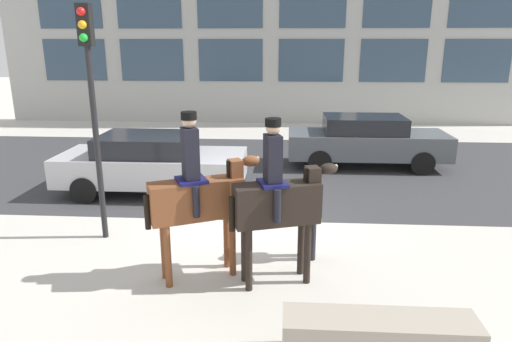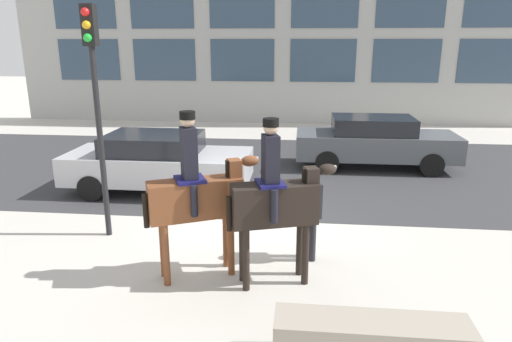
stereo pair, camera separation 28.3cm
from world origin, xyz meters
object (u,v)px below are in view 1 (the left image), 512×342
at_px(mounted_horse_lead, 198,195).
at_px(street_car_near_lane, 152,163).
at_px(traffic_light, 91,89).
at_px(planter_ledge, 379,339).
at_px(pedestrian_bystander, 311,208).
at_px(mounted_horse_companion, 278,200).
at_px(street_car_far_lane, 366,140).

distance_m(mounted_horse_lead, street_car_near_lane, 4.73).
bearing_deg(traffic_light, planter_ledge, -35.36).
distance_m(street_car_near_lane, planter_ledge, 7.66).
relative_size(traffic_light, planter_ledge, 1.89).
relative_size(mounted_horse_lead, traffic_light, 0.62).
bearing_deg(pedestrian_bystander, planter_ledge, 81.39).
distance_m(pedestrian_bystander, street_car_near_lane, 5.16).
xyz_separation_m(mounted_horse_companion, traffic_light, (-3.44, 1.51, 1.52)).
bearing_deg(pedestrian_bystander, street_car_far_lane, -130.81).
height_order(mounted_horse_lead, pedestrian_bystander, mounted_horse_lead).
distance_m(pedestrian_bystander, street_car_far_lane, 6.68).
bearing_deg(street_car_near_lane, mounted_horse_companion, -53.00).
distance_m(mounted_horse_companion, street_car_far_lane, 7.70).
height_order(street_car_far_lane, planter_ledge, street_car_far_lane).
height_order(street_car_near_lane, planter_ledge, street_car_near_lane).
xyz_separation_m(pedestrian_bystander, street_car_far_lane, (2.02, 6.37, -0.13)).
bearing_deg(street_car_near_lane, mounted_horse_lead, -64.64).
height_order(mounted_horse_companion, planter_ledge, mounted_horse_companion).
xyz_separation_m(street_car_far_lane, traffic_light, (-6.02, -5.72, 2.09)).
bearing_deg(mounted_horse_companion, street_car_near_lane, 109.30).
bearing_deg(pedestrian_bystander, street_car_near_lane, -65.37).
bearing_deg(mounted_horse_companion, planter_ledge, -72.98).
bearing_deg(mounted_horse_lead, planter_ledge, -62.30).
bearing_deg(street_car_far_lane, street_car_near_lane, -153.59).
bearing_deg(mounted_horse_lead, street_car_far_lane, 36.73).
bearing_deg(pedestrian_bystander, traffic_light, -32.35).
distance_m(street_car_near_lane, street_car_far_lane, 6.53).
bearing_deg(street_car_near_lane, traffic_light, -93.45).
distance_m(pedestrian_bystander, traffic_light, 4.50).
distance_m(mounted_horse_lead, planter_ledge, 3.36).
distance_m(mounted_horse_companion, traffic_light, 4.05).
height_order(mounted_horse_companion, pedestrian_bystander, mounted_horse_companion).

